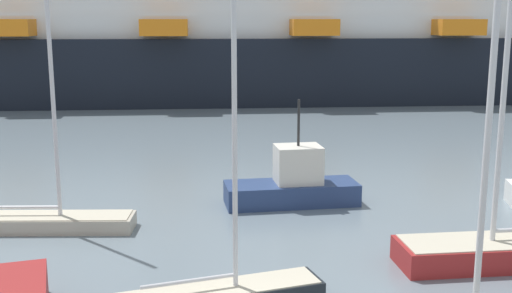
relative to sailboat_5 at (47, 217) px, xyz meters
name	(u,v)px	position (x,y,z in m)	size (l,w,h in m)	color
sailboat_5	(47,217)	(0.00, 0.00, 0.00)	(6.70, 1.89, 10.77)	#BCB29E
sailboat_6	(508,245)	(16.04, -4.62, 0.14)	(7.48, 2.30, 14.39)	maroon
fishing_boat_2	(293,184)	(9.89, 2.79, 0.35)	(5.92, 2.52, 4.60)	navy
cruise_ship	(362,28)	(22.13, 41.15, 6.60)	(113.72, 18.48, 22.15)	black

